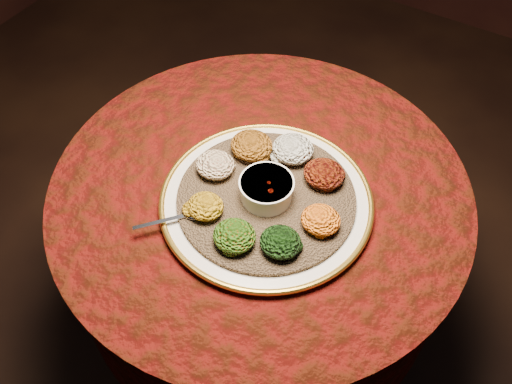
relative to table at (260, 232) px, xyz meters
The scene contains 13 objects.
table is the anchor object (origin of this frame).
platter 0.20m from the table, 44.94° to the right, with size 0.47×0.47×0.02m.
injera 0.21m from the table, 44.94° to the right, with size 0.39×0.39×0.01m, color brown.
stew_bowl 0.24m from the table, 44.94° to the right, with size 0.12×0.12×0.05m.
spoon 0.28m from the table, 114.25° to the right, with size 0.11×0.11×0.01m.
portion_ayib 0.25m from the table, 73.01° to the left, with size 0.10×0.09×0.05m, color beige.
portion_kitfo 0.27m from the table, 28.39° to the left, with size 0.09×0.09×0.04m, color black.
portion_tikil 0.29m from the table, 15.31° to the right, with size 0.08×0.08×0.04m, color #A8760E.
portion_gomen 0.30m from the table, 46.77° to the right, with size 0.09×0.08×0.04m, color black.
portion_mixveg 0.29m from the table, 75.91° to the right, with size 0.09×0.08×0.04m, color #9C2A0A.
portion_kik 0.27m from the table, 109.49° to the right, with size 0.08×0.07×0.04m, color #B78510.
portion_timatim 0.25m from the table, 160.26° to the right, with size 0.09×0.08×0.04m, color maroon.
portion_shiro 0.24m from the table, 135.10° to the left, with size 0.10×0.09×0.05m, color #8D4C11.
Camera 1 is at (0.42, -0.71, 1.73)m, focal length 40.00 mm.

